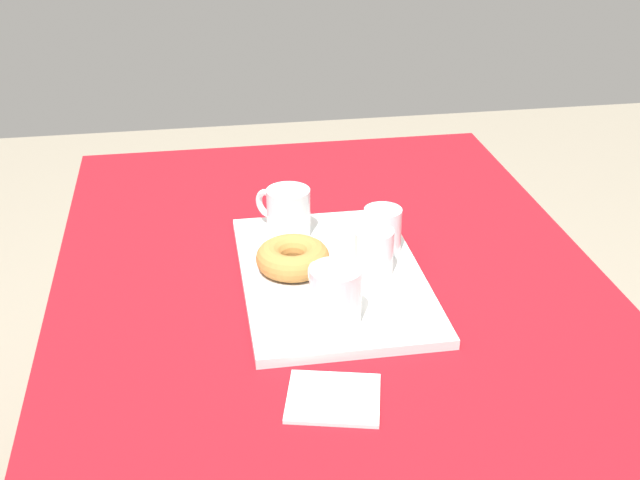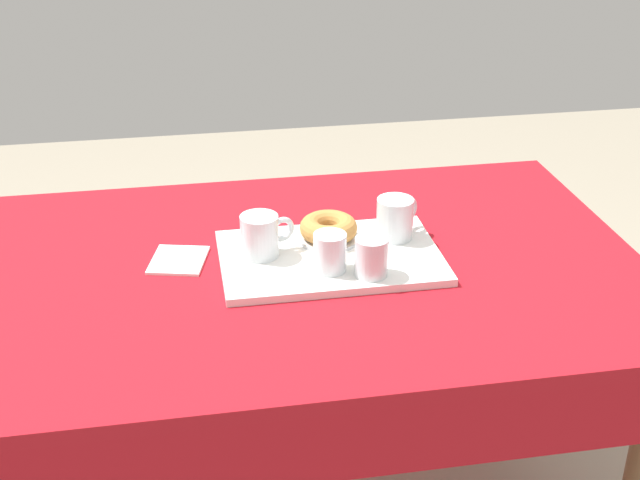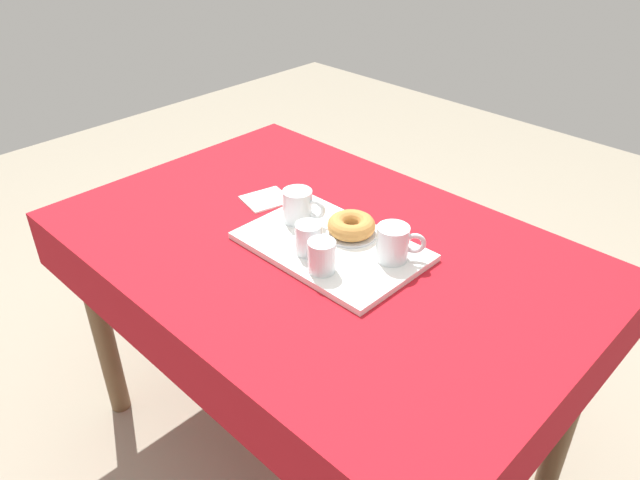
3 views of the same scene
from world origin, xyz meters
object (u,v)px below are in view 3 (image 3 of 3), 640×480
Objects in this scene: dining_table at (320,277)px; tea_mug_left at (393,244)px; donut_plate_left at (351,234)px; paper_napkin at (266,199)px; tea_mug_right at (298,207)px; serving_tray at (332,246)px; water_glass_near at (322,258)px; water_glass_far at (309,240)px; sugar_donut_left at (351,225)px.

tea_mug_left is (0.19, 0.05, 0.17)m from dining_table.
donut_plate_left reaches higher than paper_napkin.
serving_tray is at bearing -7.63° from tea_mug_right.
tea_mug_right is at bearing -163.82° from donut_plate_left.
tea_mug_right reaches higher than dining_table.
donut_plate_left is (-0.05, 0.16, -0.03)m from water_glass_near.
dining_table is 11.87× the size of tea_mug_right.
donut_plate_left is (0.02, 0.13, -0.03)m from water_glass_far.
serving_tray is at bearing -97.49° from donut_plate_left.
water_glass_near reaches higher than donut_plate_left.
sugar_donut_left is at bearing 82.51° from serving_tray.
water_glass_far reaches higher than donut_plate_left.
tea_mug_right is 1.47× the size of water_glass_near.
donut_plate_left reaches higher than dining_table.
water_glass_near is (0.10, -0.10, 0.16)m from dining_table.
water_glass_far is at bearing -22.03° from paper_napkin.
tea_mug_right is (-0.14, 0.02, 0.05)m from serving_tray.
water_glass_far is 0.64× the size of sugar_donut_left.
water_glass_near and water_glass_far have the same top height.
paper_napkin is at bearing 170.64° from serving_tray.
tea_mug_left is 0.85× the size of sugar_donut_left.
tea_mug_right reaches higher than donut_plate_left.
sugar_donut_left is at bearing 16.18° from tea_mug_right.
sugar_donut_left is at bearing 80.60° from water_glass_far.
water_glass_near reaches higher than dining_table.
serving_tray is 3.65× the size of paper_napkin.
serving_tray reaches higher than paper_napkin.
tea_mug_left is 0.14m from sugar_donut_left.
paper_napkin is (-0.31, 0.05, -0.01)m from serving_tray.
sugar_donut_left is at bearing 51.96° from dining_table.
dining_table is 3.04× the size of serving_tray.
dining_table is at bearing -177.02° from serving_tray.
tea_mug_left is 0.90× the size of tea_mug_right.
donut_plate_left is at bearing 108.33° from water_glass_near.
dining_table is at bearing -128.04° from donut_plate_left.
tea_mug_right reaches higher than sugar_donut_left.
water_glass_near is 0.08m from water_glass_far.
serving_tray is 0.06m from donut_plate_left.
water_glass_far reaches higher than sugar_donut_left.
tea_mug_right is 0.94× the size of paper_napkin.
water_glass_near is at bearing -71.67° from donut_plate_left.
tea_mug_left reaches higher than sugar_donut_left.
sugar_donut_left reaches higher than serving_tray.
water_glass_near is at bearing -119.78° from tea_mug_left.
serving_tray reaches higher than dining_table.
serving_tray is at bearing 78.90° from water_glass_far.
tea_mug_right is at bearing 149.30° from water_glass_near.
serving_tray is 0.31m from paper_napkin.
serving_tray is 0.13m from water_glass_near.
tea_mug_right is at bearing 145.46° from water_glass_far.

